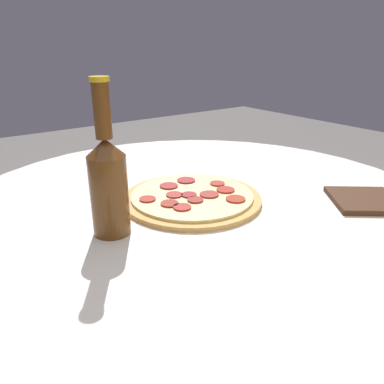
% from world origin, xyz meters
% --- Properties ---
extents(table, '(1.09, 1.09, 0.68)m').
position_xyz_m(table, '(0.00, 0.00, 0.53)').
color(table, silver).
rests_on(table, ground_plane).
extents(pizza, '(0.30, 0.30, 0.02)m').
position_xyz_m(pizza, '(0.01, -0.01, 0.69)').
color(pizza, tan).
rests_on(pizza, table).
extents(beer_bottle, '(0.07, 0.07, 0.27)m').
position_xyz_m(beer_bottle, '(0.22, 0.02, 0.78)').
color(beer_bottle, '#563314').
rests_on(beer_bottle, table).
extents(pizza_paddle, '(0.27, 0.24, 0.02)m').
position_xyz_m(pizza_paddle, '(-0.31, 0.24, 0.69)').
color(pizza_paddle, '#422819').
rests_on(pizza_paddle, table).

